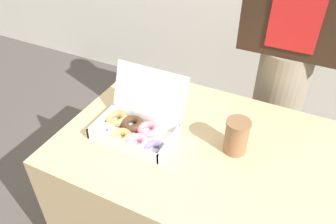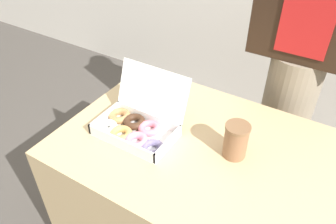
{
  "view_description": "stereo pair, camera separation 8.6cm",
  "coord_description": "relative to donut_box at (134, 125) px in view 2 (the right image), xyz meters",
  "views": [
    {
      "loc": [
        0.31,
        -0.9,
        1.62
      ],
      "look_at": [
        -0.12,
        -0.04,
        0.88
      ],
      "focal_mm": 35.0,
      "sensor_mm": 36.0,
      "label": 1
    },
    {
      "loc": [
        0.39,
        -0.85,
        1.62
      ],
      "look_at": [
        -0.12,
        -0.04,
        0.88
      ],
      "focal_mm": 35.0,
      "sensor_mm": 36.0,
      "label": 2
    }
  ],
  "objects": [
    {
      "name": "donut_box",
      "position": [
        0.0,
        0.0,
        0.0
      ],
      "size": [
        0.35,
        0.27,
        0.23
      ],
      "color": "white",
      "rests_on": "table"
    },
    {
      "name": "table",
      "position": [
        0.26,
        0.07,
        -0.4
      ],
      "size": [
        1.08,
        0.77,
        0.74
      ],
      "color": "tan",
      "rests_on": "ground_plane"
    },
    {
      "name": "coffee_cup",
      "position": [
        0.39,
        0.09,
        0.04
      ],
      "size": [
        0.09,
        0.09,
        0.14
      ],
      "color": "#8C6042",
      "rests_on": "table"
    },
    {
      "name": "person_customer",
      "position": [
        0.46,
        0.67,
        0.15
      ],
      "size": [
        0.46,
        0.25,
        1.73
      ],
      "color": "gray",
      "rests_on": "ground_plane"
    }
  ]
}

